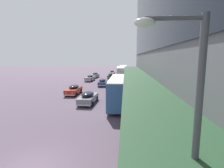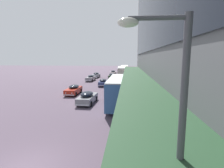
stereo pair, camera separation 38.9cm
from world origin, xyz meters
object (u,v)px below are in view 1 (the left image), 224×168
(sedan_second_mid, at_px, (112,72))
(pedestrian_at_kerb, at_px, (160,134))
(sedan_trailing_near, at_px, (95,75))
(sedan_lead_mid, at_px, (90,78))
(street_lamp, at_px, (188,142))
(fire_hydrant, at_px, (160,161))
(sedan_lead_near, at_px, (111,76))
(transit_bus_kerbside_far, at_px, (123,69))
(transit_bus_kerbside_rear, at_px, (121,72))
(sedan_trailing_mid, at_px, (74,90))
(sedan_oncoming_front, at_px, (88,97))
(transit_bus_kerbside_front, at_px, (120,89))
(vw_van, at_px, (122,81))
(sedan_oncoming_rear, at_px, (103,82))

(sedan_second_mid, relative_size, pedestrian_at_kerb, 2.61)
(sedan_trailing_near, bearing_deg, sedan_lead_mid, -90.55)
(sedan_lead_mid, distance_m, street_lamp, 41.36)
(fire_hydrant, bearing_deg, sedan_lead_near, 98.21)
(sedan_lead_mid, distance_m, sedan_second_mid, 18.34)
(sedan_lead_near, bearing_deg, sedan_second_mid, 92.45)
(transit_bus_kerbside_far, bearing_deg, pedestrian_at_kerb, -86.85)
(sedan_trailing_near, bearing_deg, transit_bus_kerbside_rear, -6.72)
(sedan_lead_near, bearing_deg, fire_hydrant, -81.79)
(sedan_lead_mid, height_order, pedestrian_at_kerb, pedestrian_at_kerb)
(sedan_trailing_mid, relative_size, street_lamp, 0.74)
(fire_hydrant, bearing_deg, sedan_second_mid, 96.94)
(sedan_trailing_mid, relative_size, sedan_oncoming_front, 1.01)
(transit_bus_kerbside_front, bearing_deg, sedan_trailing_near, 105.57)
(transit_bus_kerbside_front, relative_size, transit_bus_kerbside_far, 1.07)
(transit_bus_kerbside_front, height_order, vw_van, transit_bus_kerbside_front)
(sedan_trailing_mid, distance_m, sedan_oncoming_front, 6.55)
(vw_van, bearing_deg, sedan_trailing_mid, -129.93)
(sedan_oncoming_rear, xyz_separation_m, sedan_trailing_near, (-4.14, 14.98, 0.01))
(sedan_oncoming_rear, distance_m, sedan_lead_near, 13.69)
(transit_bus_kerbside_front, bearing_deg, fire_hydrant, -79.09)
(sedan_oncoming_rear, relative_size, vw_van, 0.94)
(pedestrian_at_kerb, bearing_deg, street_lamp, -96.88)
(transit_bus_kerbside_front, height_order, street_lamp, street_lamp)
(sedan_lead_mid, relative_size, sedan_oncoming_rear, 1.16)
(sedan_trailing_mid, distance_m, sedan_oncoming_rear, 9.44)
(sedan_trailing_mid, relative_size, sedan_second_mid, 1.02)
(sedan_oncoming_rear, xyz_separation_m, vw_van, (4.04, 0.39, 0.34))
(sedan_oncoming_front, distance_m, vw_van, 15.21)
(sedan_lead_near, distance_m, vw_van, 13.71)
(transit_bus_kerbside_front, xyz_separation_m, street_lamp, (2.02, -17.83, 2.06))
(sedan_oncoming_rear, bearing_deg, sedan_lead_mid, 118.90)
(transit_bus_kerbside_front, xyz_separation_m, sedan_trailing_mid, (-7.66, 5.75, -1.21))
(transit_bus_kerbside_rear, relative_size, sedan_second_mid, 2.32)
(transit_bus_kerbside_front, bearing_deg, transit_bus_kerbside_far, 90.02)
(sedan_trailing_mid, xyz_separation_m, sedan_oncoming_front, (3.53, -5.52, 0.03))
(vw_van, bearing_deg, sedan_oncoming_front, -105.66)
(sedan_oncoming_rear, bearing_deg, transit_bus_kerbside_rear, 75.69)
(transit_bus_kerbside_front, relative_size, sedan_oncoming_rear, 2.33)
(transit_bus_kerbside_front, distance_m, transit_bus_kerbside_rear, 28.55)
(sedan_lead_mid, relative_size, sedan_trailing_near, 1.08)
(sedan_oncoming_front, bearing_deg, transit_bus_kerbside_front, -3.10)
(transit_bus_kerbside_far, distance_m, sedan_second_mid, 4.12)
(transit_bus_kerbside_far, height_order, pedestrian_at_kerb, transit_bus_kerbside_far)
(transit_bus_kerbside_rear, height_order, pedestrian_at_kerb, transit_bus_kerbside_rear)
(sedan_oncoming_rear, bearing_deg, transit_bus_kerbside_front, -74.31)
(sedan_oncoming_front, xyz_separation_m, sedan_lead_near, (0.70, 27.92, -0.06))
(pedestrian_at_kerb, bearing_deg, sedan_trailing_mid, 121.93)
(sedan_lead_mid, bearing_deg, pedestrian_at_kerb, -71.49)
(fire_hydrant, bearing_deg, vw_van, 95.19)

